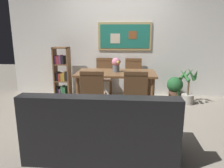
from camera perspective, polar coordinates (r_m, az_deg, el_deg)
The scene contains 12 objects.
ground_plane at distance 4.06m, azimuth 0.47°, elevation -8.41°, with size 12.00×12.00×0.00m, color gray.
wall_back_with_painting at distance 5.26m, azimuth 1.75°, elevation 11.24°, with size 5.20×0.14×2.60m.
dining_table at distance 4.35m, azimuth 1.03°, elevation 1.89°, with size 1.56×0.83×0.74m.
dining_chair_far_right at distance 5.10m, azimuth 5.60°, elevation 2.44°, with size 0.40×0.41×0.91m.
dining_chair_near_right at distance 3.63m, azimuth 6.14°, elevation -2.27°, with size 0.40×0.41×0.91m.
dining_chair_far_left at distance 5.17m, azimuth -2.12°, elevation 2.63°, with size 0.40×0.41×0.91m.
dining_chair_near_left at distance 3.64m, azimuth -4.98°, elevation -2.16°, with size 0.40×0.41×0.91m.
leather_couch at distance 2.79m, azimuth -2.82°, elevation -12.29°, with size 1.80×0.84×0.84m.
bookshelf at distance 5.22m, azimuth -12.98°, elevation 2.46°, with size 0.36×0.28×1.18m.
potted_ivy at distance 5.20m, azimuth 16.15°, elevation -0.78°, with size 0.36×0.36×0.59m.
potted_palm at distance 4.91m, azimuth 19.31°, elevation -1.40°, with size 0.41×0.44×0.81m.
flower_vase at distance 4.32m, azimuth 1.12°, elevation 5.27°, with size 0.18×0.18×0.28m.
Camera 1 is at (0.27, -3.75, 1.53)m, focal length 34.82 mm.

